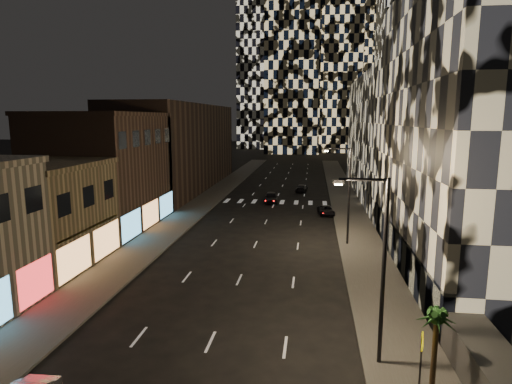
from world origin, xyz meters
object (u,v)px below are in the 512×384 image
(streetlight_far, at_px, (347,189))
(car_dark_oncoming, at_px, (302,188))
(car_dark_rightlane, at_px, (326,210))
(ped_sign, at_px, (421,351))
(streetlight_near, at_px, (379,259))
(car_dark_midlane, at_px, (271,197))
(palm_tree, at_px, (437,323))

(streetlight_far, distance_m, car_dark_oncoming, 29.94)
(car_dark_rightlane, xyz_separation_m, ped_sign, (2.97, -34.86, 1.53))
(streetlight_near, relative_size, car_dark_rightlane, 2.31)
(ped_sign, bearing_deg, streetlight_far, 105.63)
(streetlight_far, bearing_deg, streetlight_near, -90.00)
(streetlight_far, xyz_separation_m, car_dark_rightlane, (-1.37, 12.67, -4.81))
(car_dark_midlane, height_order, car_dark_rightlane, car_dark_midlane)
(car_dark_midlane, distance_m, ped_sign, 42.88)
(car_dark_midlane, bearing_deg, car_dark_oncoming, 63.40)
(car_dark_oncoming, relative_size, ped_sign, 1.45)
(car_dark_midlane, bearing_deg, car_dark_rightlane, -46.25)
(car_dark_rightlane, bearing_deg, streetlight_far, -90.37)
(car_dark_oncoming, height_order, car_dark_rightlane, car_dark_oncoming)
(streetlight_near, xyz_separation_m, car_dark_oncoming, (-4.85, 49.16, -4.76))
(streetlight_near, relative_size, car_dark_oncoming, 2.20)
(streetlight_near, height_order, car_dark_oncoming, streetlight_near)
(streetlight_far, height_order, car_dark_oncoming, streetlight_far)
(car_dark_rightlane, distance_m, palm_tree, 34.76)
(streetlight_far, distance_m, car_dark_rightlane, 13.63)
(streetlight_near, bearing_deg, streetlight_far, 90.00)
(streetlight_near, height_order, streetlight_far, same)
(streetlight_near, distance_m, palm_tree, 3.59)
(streetlight_far, distance_m, car_dark_midlane, 21.80)
(car_dark_midlane, relative_size, car_dark_rightlane, 1.15)
(streetlight_near, bearing_deg, car_dark_midlane, 102.67)
(car_dark_midlane, bearing_deg, streetlight_far, -69.80)
(car_dark_midlane, height_order, palm_tree, palm_tree)
(car_dark_midlane, relative_size, ped_sign, 1.59)
(streetlight_far, xyz_separation_m, car_dark_midlane, (-8.85, 19.39, -4.59))
(car_dark_rightlane, height_order, ped_sign, ped_sign)
(car_dark_oncoming, xyz_separation_m, palm_tree, (7.10, -50.96, 2.61))
(streetlight_near, height_order, palm_tree, streetlight_near)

